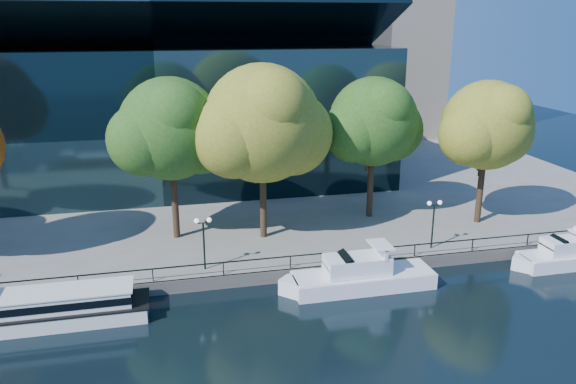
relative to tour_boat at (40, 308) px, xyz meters
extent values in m
plane|color=black|center=(12.03, -0.64, -1.13)|extent=(160.00, 160.00, 0.00)
cube|color=slate|center=(12.03, 35.86, -0.63)|extent=(90.00, 67.00, 1.00)
cube|color=#47443F|center=(12.03, 2.41, -0.63)|extent=(90.00, 0.25, 1.00)
cube|color=black|center=(12.03, 2.61, 0.82)|extent=(88.20, 0.08, 0.08)
cube|color=black|center=(12.03, 2.61, 0.32)|extent=(0.07, 0.07, 0.90)
cube|color=black|center=(8.03, 31.36, 6.87)|extent=(50.00, 24.00, 16.00)
cube|color=black|center=(8.03, 27.36, 16.37)|extent=(50.00, 17.14, 7.86)
cube|color=silver|center=(0.32, 0.00, -0.64)|extent=(12.64, 3.07, 0.99)
cube|color=black|center=(0.32, 0.00, -0.12)|extent=(12.89, 3.13, 0.11)
cube|color=silver|center=(0.77, 0.00, 0.45)|extent=(9.86, 2.52, 1.08)
cube|color=black|center=(0.77, 0.00, 0.49)|extent=(9.99, 2.58, 0.50)
cube|color=silver|center=(0.77, 0.00, 1.03)|extent=(10.11, 2.64, 0.09)
cube|color=white|center=(21.93, 0.24, -0.54)|extent=(10.32, 2.95, 1.18)
cube|color=white|center=(16.77, 0.24, -0.54)|extent=(2.26, 2.26, 1.18)
cube|color=white|center=(21.93, 0.24, 0.07)|extent=(10.11, 2.89, 0.08)
cube|color=white|center=(21.42, 0.24, 0.78)|extent=(4.64, 2.21, 1.28)
cube|color=black|center=(20.07, 0.24, 0.88)|extent=(2.03, 2.12, 1.61)
cube|color=white|center=(23.17, 0.24, 1.72)|extent=(0.25, 2.30, 0.79)
cube|color=white|center=(23.17, 0.24, 2.11)|extent=(1.38, 2.30, 0.15)
cube|color=white|center=(39.23, 0.33, -0.60)|extent=(8.00, 2.49, 1.07)
cube|color=white|center=(35.23, 0.33, -0.60)|extent=(1.96, 1.96, 1.07)
cube|color=white|center=(39.23, 0.33, -0.05)|extent=(7.84, 2.44, 0.07)
cube|color=white|center=(38.83, 0.33, 0.60)|extent=(3.60, 1.87, 1.16)
cube|color=black|center=(37.79, 0.33, 0.69)|extent=(1.63, 1.79, 1.34)
cylinder|color=black|center=(9.00, 10.90, 3.61)|extent=(0.56, 0.56, 7.48)
cylinder|color=black|center=(9.50, 11.10, 6.54)|extent=(1.19, 1.80, 3.74)
cylinder|color=black|center=(8.60, 10.60, 6.28)|extent=(1.09, 1.24, 3.34)
sphere|color=#214A17|center=(9.00, 10.90, 9.21)|extent=(8.36, 8.36, 8.36)
sphere|color=#214A17|center=(11.30, 12.16, 8.17)|extent=(6.27, 6.27, 6.27)
sphere|color=#214A17|center=(6.91, 10.07, 8.59)|extent=(5.85, 5.85, 5.85)
sphere|color=#214A17|center=(9.42, 9.23, 10.68)|extent=(5.02, 5.02, 5.02)
cylinder|color=black|center=(16.25, 9.36, 3.77)|extent=(0.56, 0.56, 7.81)
cylinder|color=black|center=(16.75, 9.56, 6.84)|extent=(1.23, 1.86, 3.90)
cylinder|color=black|center=(15.85, 9.06, 6.56)|extent=(1.13, 1.28, 3.49)
sphere|color=olive|center=(16.25, 9.36, 9.63)|extent=(9.65, 9.65, 9.65)
sphere|color=olive|center=(18.90, 10.81, 8.42)|extent=(7.24, 7.24, 7.24)
sphere|color=olive|center=(13.83, 8.40, 8.90)|extent=(6.75, 6.75, 6.75)
sphere|color=olive|center=(16.73, 7.43, 11.31)|extent=(5.79, 5.79, 5.79)
cylinder|color=black|center=(26.93, 12.33, 3.46)|extent=(0.56, 0.56, 7.18)
cylinder|color=black|center=(27.43, 12.53, 6.28)|extent=(1.16, 1.74, 3.60)
cylinder|color=black|center=(26.53, 12.03, 6.02)|extent=(1.06, 1.20, 3.21)
sphere|color=#214A17|center=(26.93, 12.33, 8.84)|extent=(8.05, 8.05, 8.05)
sphere|color=#214A17|center=(29.15, 13.54, 7.84)|extent=(6.04, 6.04, 6.04)
sphere|color=#214A17|center=(24.92, 11.52, 8.24)|extent=(5.64, 5.64, 5.64)
sphere|color=#214A17|center=(27.33, 10.72, 10.25)|extent=(4.83, 4.83, 4.83)
cylinder|color=black|center=(36.04, 8.63, 3.45)|extent=(0.56, 0.56, 7.16)
cylinder|color=black|center=(36.54, 8.83, 6.26)|extent=(1.15, 1.74, 3.59)
cylinder|color=black|center=(35.64, 8.33, 6.00)|extent=(1.06, 1.20, 3.21)
sphere|color=olive|center=(36.04, 8.63, 8.82)|extent=(7.84, 7.84, 7.84)
sphere|color=olive|center=(38.20, 9.81, 7.84)|extent=(5.88, 5.88, 5.88)
sphere|color=olive|center=(34.09, 7.85, 8.23)|extent=(5.49, 5.49, 5.49)
sphere|color=olive|center=(36.44, 7.07, 10.19)|extent=(4.70, 4.70, 4.70)
cylinder|color=black|center=(10.80, 3.86, 1.67)|extent=(0.14, 0.14, 3.60)
cube|color=black|center=(10.80, 3.86, 3.52)|extent=(0.90, 0.06, 0.06)
sphere|color=white|center=(10.35, 3.86, 3.72)|extent=(0.36, 0.36, 0.36)
sphere|color=white|center=(11.25, 3.86, 3.72)|extent=(0.36, 0.36, 0.36)
cylinder|color=black|center=(29.08, 3.86, 1.67)|extent=(0.14, 0.14, 3.60)
cube|color=black|center=(29.08, 3.86, 3.52)|extent=(0.90, 0.06, 0.06)
sphere|color=white|center=(28.63, 3.86, 3.72)|extent=(0.36, 0.36, 0.36)
sphere|color=white|center=(29.53, 3.86, 3.72)|extent=(0.36, 0.36, 0.36)
camera|label=1|loc=(8.36, -34.77, 17.67)|focal=35.00mm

